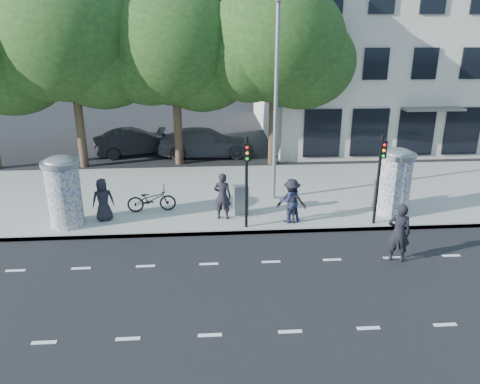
{
  "coord_description": "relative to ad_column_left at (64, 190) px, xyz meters",
  "views": [
    {
      "loc": [
        -1.93,
        -11.83,
        7.31
      ],
      "look_at": [
        -0.86,
        3.5,
        1.65
      ],
      "focal_mm": 35.0,
      "sensor_mm": 36.0,
      "label": 1
    }
  ],
  "objects": [
    {
      "name": "sidewalk",
      "position": [
        7.2,
        3.0,
        -1.46
      ],
      "size": [
        40.0,
        8.0,
        0.15
      ],
      "primitive_type": "cube",
      "color": "gray",
      "rests_on": "ground"
    },
    {
      "name": "bicycle",
      "position": [
        2.98,
        1.12,
        -0.89
      ],
      "size": [
        0.83,
        1.96,
        1.0
      ],
      "primitive_type": "imported",
      "rotation": [
        0.0,
        0.0,
        1.66
      ],
      "color": "black",
      "rests_on": "sidewalk"
    },
    {
      "name": "curb",
      "position": [
        7.2,
        -0.95,
        -1.46
      ],
      "size": [
        40.0,
        0.1,
        0.16
      ],
      "primitive_type": "cube",
      "color": "slate",
      "rests_on": "ground"
    },
    {
      "name": "cabinet_left",
      "position": [
        6.49,
        0.63,
        -0.82
      ],
      "size": [
        0.6,
        0.48,
        1.14
      ],
      "primitive_type": "cube",
      "rotation": [
        0.0,
        0.0,
        0.16
      ],
      "color": "slate",
      "rests_on": "sidewalk"
    },
    {
      "name": "ped_a",
      "position": [
        1.28,
        0.36,
        -0.56
      ],
      "size": [
        0.9,
        0.69,
        1.65
      ],
      "primitive_type": "imported",
      "rotation": [
        0.0,
        0.0,
        3.37
      ],
      "color": "black",
      "rests_on": "sidewalk"
    },
    {
      "name": "ped_d",
      "position": [
        8.31,
        -0.34,
        -0.54
      ],
      "size": [
        1.21,
        0.86,
        1.7
      ],
      "primitive_type": "imported",
      "rotation": [
        0.0,
        0.0,
        2.92
      ],
      "color": "black",
      "rests_on": "sidewalk"
    },
    {
      "name": "lane_dash_far",
      "position": [
        7.2,
        -3.1,
        -1.53
      ],
      "size": [
        32.0,
        0.12,
        0.01
      ],
      "primitive_type": "cube",
      "color": "silver",
      "rests_on": "ground"
    },
    {
      "name": "car_mid",
      "position": [
        1.09,
        10.2,
        -0.79
      ],
      "size": [
        2.96,
        4.8,
        1.49
      ],
      "primitive_type": "imported",
      "rotation": [
        0.0,
        0.0,
        1.9
      ],
      "color": "black",
      "rests_on": "ground"
    },
    {
      "name": "ped_b",
      "position": [
        5.76,
        0.2,
        -0.48
      ],
      "size": [
        0.74,
        0.56,
        1.82
      ],
      "primitive_type": "imported",
      "rotation": [
        0.0,
        0.0,
        2.95
      ],
      "color": "black",
      "rests_on": "sidewalk"
    },
    {
      "name": "ped_c",
      "position": [
        8.26,
        -0.27,
        -0.54
      ],
      "size": [
        0.96,
        0.83,
        1.7
      ],
      "primitive_type": "imported",
      "rotation": [
        0.0,
        0.0,
        3.4
      ],
      "color": "#1E264C",
      "rests_on": "sidewalk"
    },
    {
      "name": "traffic_pole_near",
      "position": [
        6.6,
        -0.71,
        0.69
      ],
      "size": [
        0.22,
        0.31,
        3.4
      ],
      "color": "black",
      "rests_on": "sidewalk"
    },
    {
      "name": "ad_column_left",
      "position": [
        0.0,
        0.0,
        0.0
      ],
      "size": [
        1.36,
        1.36,
        2.65
      ],
      "color": "beige",
      "rests_on": "sidewalk"
    },
    {
      "name": "ground",
      "position": [
        7.2,
        -4.5,
        -1.54
      ],
      "size": [
        120.0,
        120.0,
        0.0
      ],
      "primitive_type": "plane",
      "color": "black",
      "rests_on": "ground"
    },
    {
      "name": "cabinet_right",
      "position": [
        12.21,
        0.88,
        -0.82
      ],
      "size": [
        0.62,
        0.5,
        1.14
      ],
      "primitive_type": "cube",
      "rotation": [
        0.0,
        0.0,
        0.21
      ],
      "color": "gray",
      "rests_on": "sidewalk"
    },
    {
      "name": "building",
      "position": [
        19.2,
        15.49,
        4.46
      ],
      "size": [
        20.3,
        15.85,
        12.0
      ],
      "color": "#AA9F8E",
      "rests_on": "ground"
    },
    {
      "name": "lane_dash_near",
      "position": [
        7.2,
        -6.7,
        -1.53
      ],
      "size": [
        32.0,
        0.12,
        0.01
      ],
      "primitive_type": "cube",
      "color": "silver",
      "rests_on": "ground"
    },
    {
      "name": "tree_mid_left",
      "position": [
        -1.3,
        8.0,
        4.96
      ],
      "size": [
        7.2,
        7.2,
        9.57
      ],
      "color": "#38281C",
      "rests_on": "ground"
    },
    {
      "name": "tree_center",
      "position": [
        8.7,
        7.8,
        4.77
      ],
      "size": [
        7.0,
        7.0,
        9.3
      ],
      "color": "#38281C",
      "rests_on": "ground"
    },
    {
      "name": "ad_column_right",
      "position": [
        12.4,
        0.2,
        0.0
      ],
      "size": [
        1.36,
        1.36,
        2.65
      ],
      "color": "beige",
      "rests_on": "sidewalk"
    },
    {
      "name": "traffic_pole_far",
      "position": [
        11.4,
        -0.71,
        0.69
      ],
      "size": [
        0.22,
        0.31,
        3.4
      ],
      "color": "black",
      "rests_on": "sidewalk"
    },
    {
      "name": "street_lamp",
      "position": [
        8.0,
        2.13,
        3.26
      ],
      "size": [
        0.25,
        0.93,
        8.0
      ],
      "color": "slate",
      "rests_on": "sidewalk"
    },
    {
      "name": "man_road",
      "position": [
        11.24,
        -3.26,
        -0.56
      ],
      "size": [
        0.83,
        0.67,
        1.96
      ],
      "primitive_type": "imported",
      "rotation": [
        0.0,
        0.0,
        2.82
      ],
      "color": "black",
      "rests_on": "ground"
    },
    {
      "name": "tree_near_left",
      "position": [
        3.7,
        8.2,
        4.53
      ],
      "size": [
        6.8,
        6.8,
        8.97
      ],
      "color": "#38281C",
      "rests_on": "ground"
    },
    {
      "name": "car_right",
      "position": [
        5.14,
        9.65,
        -0.75
      ],
      "size": [
        2.21,
        5.41,
        1.57
      ],
      "primitive_type": "imported",
      "rotation": [
        0.0,
        0.0,
        1.57
      ],
      "color": "#4D4E54",
      "rests_on": "ground"
    }
  ]
}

